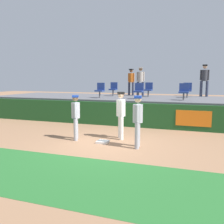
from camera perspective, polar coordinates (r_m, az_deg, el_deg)
ground_plane at (r=8.99m, az=-0.96°, el=-7.31°), size 60.00×60.00×0.00m
grass_foreground_strip at (r=6.37m, az=-10.94°, el=-13.78°), size 18.00×2.80×0.01m
first_base at (r=9.19m, az=-2.12°, el=-6.72°), size 0.40×0.40×0.08m
player_fielder_home at (r=9.63m, az=2.02°, el=0.01°), size 0.46×0.58×1.81m
player_runner_visitor at (r=8.42m, az=5.81°, el=-1.33°), size 0.37×0.48×1.74m
player_coach_visitor at (r=9.59m, az=-8.19°, el=-0.48°), size 0.42×0.44×1.69m
field_wall at (r=12.11m, az=4.88°, el=-0.68°), size 18.00×0.26×1.15m
bleacher_platform at (r=14.58m, az=7.42°, el=0.85°), size 18.00×4.80×1.23m
seat_front_center at (r=13.42m, az=6.03°, el=4.96°), size 0.46×0.44×0.84m
seat_front_right at (r=13.07m, az=15.89°, el=4.64°), size 0.47×0.44×0.84m
seat_front_left at (r=14.10m, az=-2.69°, el=5.11°), size 0.44×0.44×0.84m
seat_back_right at (r=14.86m, az=16.64°, el=4.93°), size 0.45×0.44×0.84m
seat_back_center at (r=15.14m, az=8.24°, el=5.21°), size 0.44×0.44×0.84m
seat_back_left at (r=15.73m, az=0.32°, el=5.37°), size 0.44×0.44×0.84m
spectator_hooded at (r=15.83m, az=6.45°, el=7.33°), size 0.49×0.39×1.76m
spectator_capped at (r=16.03m, az=20.13°, el=7.18°), size 0.52×0.40×1.88m
spectator_casual at (r=16.50m, az=4.34°, el=7.21°), size 0.46×0.40×1.68m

